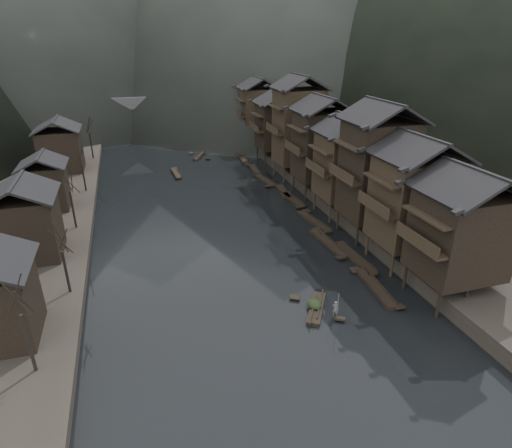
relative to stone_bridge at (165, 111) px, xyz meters
name	(u,v)px	position (x,y,z in m)	size (l,w,h in m)	color
water	(246,281)	(0.00, -72.00, -5.11)	(300.00, 300.00, 0.00)	black
right_bank	(360,150)	(35.00, -32.00, -4.21)	(40.00, 200.00, 1.80)	#2D2823
stilt_houses	(326,137)	(17.28, -52.46, 3.89)	(9.00, 67.60, 16.76)	black
left_houses	(39,183)	(-20.50, -51.88, 0.55)	(8.10, 53.20, 8.73)	black
bare_trees	(68,182)	(-17.00, -53.69, 0.92)	(3.39, 60.48, 6.79)	black
moored_sampans	(280,192)	(11.78, -49.09, -4.91)	(3.07, 65.12, 0.47)	black
midriver_boats	(170,152)	(-1.48, -19.78, -4.91)	(14.58, 38.70, 0.45)	black
stone_bridge	(165,111)	(0.00, 0.00, 0.00)	(40.00, 6.00, 9.00)	#4C4C4F
hero_sampan	(316,308)	(4.72, -78.43, -4.91)	(3.59, 5.09, 0.44)	black
cargo_heap	(314,301)	(4.59, -78.21, -4.31)	(1.19, 1.56, 0.71)	black
boatman	(336,307)	(5.70, -80.04, -3.90)	(0.56, 0.37, 1.55)	slate
bamboo_pole	(340,279)	(5.90, -80.04, -1.19)	(0.06, 0.06, 4.55)	#8C7A51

